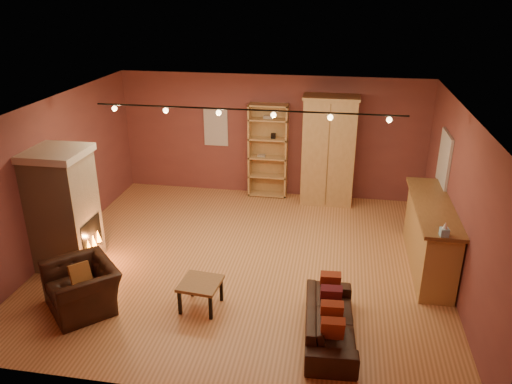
% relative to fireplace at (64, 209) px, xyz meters
% --- Properties ---
extents(floor, '(7.00, 7.00, 0.00)m').
position_rel_fireplace_xyz_m(floor, '(3.04, 0.60, -1.06)').
color(floor, '#AA6A3C').
rests_on(floor, ground).
extents(ceiling, '(7.00, 7.00, 0.00)m').
position_rel_fireplace_xyz_m(ceiling, '(3.04, 0.60, 1.74)').
color(ceiling, brown).
rests_on(ceiling, back_wall).
extents(back_wall, '(7.00, 0.02, 2.80)m').
position_rel_fireplace_xyz_m(back_wall, '(3.04, 3.85, 0.34)').
color(back_wall, brown).
rests_on(back_wall, floor).
extents(left_wall, '(0.02, 6.50, 2.80)m').
position_rel_fireplace_xyz_m(left_wall, '(-0.46, 0.60, 0.34)').
color(left_wall, brown).
rests_on(left_wall, floor).
extents(right_wall, '(0.02, 6.50, 2.80)m').
position_rel_fireplace_xyz_m(right_wall, '(6.54, 0.60, 0.34)').
color(right_wall, brown).
rests_on(right_wall, floor).
extents(fireplace, '(1.01, 0.98, 2.12)m').
position_rel_fireplace_xyz_m(fireplace, '(0.00, 0.00, 0.00)').
color(fireplace, '#C4AD88').
rests_on(fireplace, floor).
extents(back_window, '(0.56, 0.04, 0.86)m').
position_rel_fireplace_xyz_m(back_window, '(1.74, 3.83, 0.49)').
color(back_window, beige).
rests_on(back_window, back_wall).
extents(bookcase, '(0.89, 0.35, 2.18)m').
position_rel_fireplace_xyz_m(bookcase, '(2.99, 3.73, 0.05)').
color(bookcase, tan).
rests_on(bookcase, floor).
extents(armoire, '(1.20, 0.68, 2.45)m').
position_rel_fireplace_xyz_m(armoire, '(4.37, 3.54, 0.17)').
color(armoire, tan).
rests_on(armoire, floor).
extents(bar_counter, '(0.66, 2.51, 1.20)m').
position_rel_fireplace_xyz_m(bar_counter, '(6.24, 0.94, -0.45)').
color(bar_counter, tan).
rests_on(bar_counter, floor).
extents(tissue_box, '(0.14, 0.14, 0.22)m').
position_rel_fireplace_xyz_m(tissue_box, '(6.19, -0.23, 0.23)').
color(tissue_box, '#8CC1E1').
rests_on(tissue_box, bar_counter).
extents(right_window, '(0.05, 0.90, 1.00)m').
position_rel_fireplace_xyz_m(right_window, '(6.51, 2.00, 0.59)').
color(right_window, beige).
rests_on(right_window, right_wall).
extents(loveseat, '(0.61, 1.77, 0.74)m').
position_rel_fireplace_xyz_m(loveseat, '(4.62, -1.28, -0.70)').
color(loveseat, black).
rests_on(loveseat, floor).
extents(armchair, '(1.27, 1.27, 0.95)m').
position_rel_fireplace_xyz_m(armchair, '(0.87, -1.21, -0.58)').
color(armchair, black).
rests_on(armchair, floor).
extents(coffee_table, '(0.64, 0.64, 0.45)m').
position_rel_fireplace_xyz_m(coffee_table, '(2.65, -0.91, -0.68)').
color(coffee_table, brown).
rests_on(coffee_table, floor).
extents(track_rail, '(5.20, 0.09, 0.13)m').
position_rel_fireplace_xyz_m(track_rail, '(3.04, 0.80, 1.63)').
color(track_rail, black).
rests_on(track_rail, ceiling).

